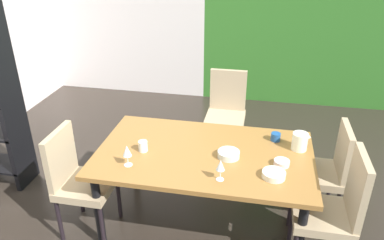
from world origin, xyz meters
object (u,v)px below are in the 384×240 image
object	(u,v)px
chair_left_near	(77,177)
serving_bowl_west	(282,163)
cup_front	(143,146)
chair_right_near	(336,207)
serving_bowl_south	(274,175)
chair_head_far	(226,109)
dining_table	(204,160)
pitcher_center	(300,141)
cup_near_window	(276,137)
wine_glass_north	(127,151)
wine_glass_rear	(221,166)
chair_right_far	(325,168)
serving_bowl_corner	(229,154)

from	to	relation	value
chair_left_near	serving_bowl_west	size ratio (longest dim) A/B	7.76
cup_front	chair_right_near	bearing A→B (deg)	-7.54
serving_bowl_south	serving_bowl_west	size ratio (longest dim) A/B	1.42
chair_right_near	chair_head_far	bearing A→B (deg)	32.25
dining_table	pitcher_center	xyz separation A→B (m)	(0.78, 0.20, 0.15)
dining_table	chair_right_near	world-z (taller)	chair_right_near
dining_table	cup_near_window	world-z (taller)	cup_near_window
wine_glass_north	wine_glass_rear	distance (m)	0.74
chair_left_near	pitcher_center	size ratio (longest dim) A/B	6.30
cup_near_window	cup_front	bearing A→B (deg)	-160.10
chair_right_far	cup_front	xyz separation A→B (m)	(-1.54, -0.36, 0.25)
chair_head_far	serving_bowl_west	bearing A→B (deg)	113.07
cup_front	serving_bowl_south	bearing A→B (deg)	-9.19
dining_table	wine_glass_north	world-z (taller)	wine_glass_north
chair_right_far	wine_glass_north	world-z (taller)	chair_right_far
chair_right_far	wine_glass_north	size ratio (longest dim) A/B	5.29
chair_left_near	cup_near_window	xyz separation A→B (m)	(1.62, 0.60, 0.23)
chair_head_far	chair_right_far	size ratio (longest dim) A/B	1.05
dining_table	cup_near_window	size ratio (longest dim) A/B	21.38
chair_right_near	serving_bowl_west	world-z (taller)	chair_right_near
serving_bowl_corner	pitcher_center	size ratio (longest dim) A/B	1.18
chair_left_near	serving_bowl_west	world-z (taller)	chair_left_near
dining_table	chair_right_near	distance (m)	1.08
cup_near_window	serving_bowl_corner	bearing A→B (deg)	-136.80
dining_table	cup_near_window	distance (m)	0.67
dining_table	chair_right_far	distance (m)	1.08
chair_right_near	serving_bowl_south	size ratio (longest dim) A/B	5.73
chair_left_near	chair_right_far	xyz separation A→B (m)	(2.07, 0.57, -0.01)
serving_bowl_south	cup_front	world-z (taller)	cup_front
cup_front	wine_glass_rear	bearing A→B (deg)	-22.40
chair_left_near	pitcher_center	bearing A→B (deg)	104.98
dining_table	cup_front	distance (m)	0.53
wine_glass_north	pitcher_center	bearing A→B (deg)	20.93
wine_glass_north	pitcher_center	xyz separation A→B (m)	(1.33, 0.51, -0.05)
wine_glass_rear	chair_right_far	bearing A→B (deg)	36.89
cup_front	serving_bowl_corner	bearing A→B (deg)	3.34
chair_right_near	cup_near_window	bearing A→B (deg)	37.51
chair_head_far	cup_near_window	size ratio (longest dim) A/B	11.70
dining_table	pitcher_center	size ratio (longest dim) A/B	11.79
chair_right_near	wine_glass_north	bearing A→B (deg)	90.89
cup_near_window	wine_glass_north	bearing A→B (deg)	-151.29
serving_bowl_west	cup_near_window	distance (m)	0.39
serving_bowl_south	cup_front	size ratio (longest dim) A/B	1.94
wine_glass_north	cup_near_window	world-z (taller)	wine_glass_north
chair_right_far	chair_right_near	size ratio (longest dim) A/B	0.93
serving_bowl_west	wine_glass_rear	bearing A→B (deg)	-147.68
wine_glass_north	chair_left_near	bearing A→B (deg)	177.04
chair_right_far	wine_glass_north	bearing A→B (deg)	110.34
chair_left_near	serving_bowl_corner	world-z (taller)	chair_left_near
serving_bowl_corner	serving_bowl_south	world-z (taller)	serving_bowl_corner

